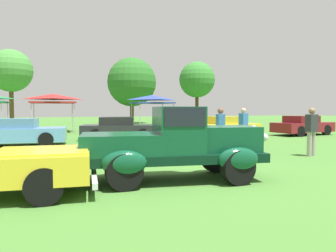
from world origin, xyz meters
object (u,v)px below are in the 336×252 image
object	(u,v)px
show_car_charcoal	(120,129)
spectator_far_side	(312,130)
feature_pickup_truck	(174,143)
spectator_by_row	(243,126)
show_car_burgundy	(303,126)
spectator_near_truck	(220,129)
show_car_yellow	(228,127)
canopy_tent_right_field	(152,99)
show_car_skyblue	(19,132)
canopy_tent_center_field	(53,98)

from	to	relation	value
show_car_charcoal	spectator_far_side	bearing A→B (deg)	-57.44
feature_pickup_truck	spectator_by_row	bearing A→B (deg)	45.01
show_car_burgundy	spectator_near_truck	size ratio (longest dim) A/B	2.53
show_car_yellow	feature_pickup_truck	bearing A→B (deg)	-126.20
show_car_burgundy	canopy_tent_right_field	distance (m)	10.86
spectator_by_row	show_car_charcoal	bearing A→B (deg)	133.35
show_car_skyblue	show_car_charcoal	bearing A→B (deg)	15.33
show_car_skyblue	spectator_near_truck	bearing A→B (deg)	-37.19
show_car_yellow	spectator_far_side	distance (m)	7.38
spectator_far_side	canopy_tent_right_field	xyz separation A→B (m)	(-1.40, 14.71, 1.51)
show_car_charcoal	spectator_near_truck	size ratio (longest dim) A/B	2.55
spectator_near_truck	spectator_far_side	bearing A→B (deg)	-26.36
show_car_yellow	canopy_tent_center_field	bearing A→B (deg)	140.57
show_car_skyblue	feature_pickup_truck	bearing A→B (deg)	-64.69
spectator_far_side	feature_pickup_truck	bearing A→B (deg)	-161.84
show_car_charcoal	canopy_tent_right_field	bearing A→B (deg)	60.22
show_car_skyblue	spectator_far_side	world-z (taller)	spectator_far_side
feature_pickup_truck	spectator_near_truck	xyz separation A→B (m)	(3.01, 3.30, 0.05)
spectator_by_row	show_car_burgundy	bearing A→B (deg)	29.92
show_car_burgundy	canopy_tent_center_field	size ratio (longest dim) A/B	1.43
spectator_by_row	canopy_tent_center_field	xyz separation A→B (m)	(-7.92, 11.82, 1.51)
show_car_yellow	spectator_far_side	xyz separation A→B (m)	(-0.93, -7.31, 0.32)
spectator_far_side	canopy_tent_right_field	bearing A→B (deg)	95.45
spectator_far_side	spectator_near_truck	bearing A→B (deg)	153.64
show_car_yellow	canopy_tent_right_field	size ratio (longest dim) A/B	1.44
show_car_burgundy	spectator_by_row	xyz separation A→B (m)	(-6.92, -3.98, 0.31)
canopy_tent_right_field	canopy_tent_center_field	bearing A→B (deg)	176.81
feature_pickup_truck	show_car_yellow	world-z (taller)	feature_pickup_truck
show_car_skyblue	canopy_tent_center_field	world-z (taller)	canopy_tent_center_field
show_car_skyblue	show_car_yellow	world-z (taller)	same
feature_pickup_truck	spectator_by_row	world-z (taller)	feature_pickup_truck
show_car_yellow	show_car_burgundy	size ratio (longest dim) A/B	0.96
feature_pickup_truck	canopy_tent_right_field	world-z (taller)	canopy_tent_right_field
show_car_yellow	canopy_tent_center_field	world-z (taller)	canopy_tent_center_field
spectator_by_row	canopy_tent_right_field	distance (m)	11.54
show_car_charcoal	spectator_near_truck	distance (m)	7.13
spectator_by_row	feature_pickup_truck	bearing A→B (deg)	-134.99
feature_pickup_truck	show_car_yellow	bearing A→B (deg)	53.80
feature_pickup_truck	show_car_charcoal	bearing A→B (deg)	86.32
spectator_far_side	canopy_tent_center_field	distance (m)	17.42
spectator_by_row	canopy_tent_right_field	size ratio (longest dim) A/B	0.59
show_car_yellow	spectator_by_row	xyz separation A→B (m)	(-1.55, -4.02, 0.32)
canopy_tent_center_field	canopy_tent_right_field	distance (m)	7.16
spectator_near_truck	canopy_tent_center_field	world-z (taller)	canopy_tent_center_field
feature_pickup_truck	spectator_far_side	size ratio (longest dim) A/B	2.55
show_car_burgundy	spectator_near_truck	bearing A→B (deg)	-147.15
show_car_skyblue	canopy_tent_center_field	size ratio (longest dim) A/B	1.35
spectator_near_truck	spectator_by_row	bearing A→B (deg)	40.96
canopy_tent_center_field	show_car_burgundy	bearing A→B (deg)	-27.81
show_car_yellow	canopy_tent_right_field	xyz separation A→B (m)	(-2.33, 7.40, 1.82)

